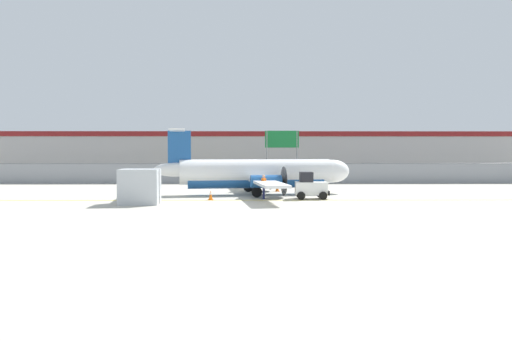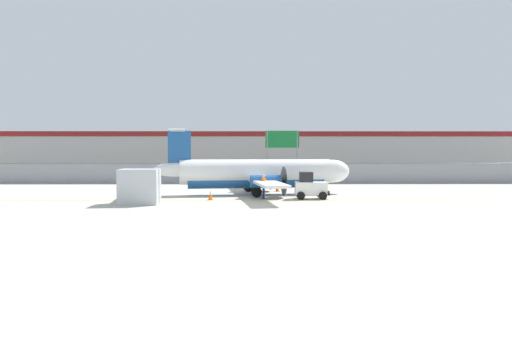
% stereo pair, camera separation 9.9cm
% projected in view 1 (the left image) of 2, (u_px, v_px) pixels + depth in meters
% --- Properties ---
extents(ground_plane, '(140.00, 140.00, 0.01)m').
position_uv_depth(ground_plane, '(272.00, 200.00, 30.87)').
color(ground_plane, '#B7B2A3').
extents(perimeter_fence, '(98.00, 0.10, 2.10)m').
position_uv_depth(perimeter_fence, '(265.00, 173.00, 46.81)').
color(perimeter_fence, gray).
rests_on(perimeter_fence, ground).
extents(parking_lot_strip, '(98.00, 17.00, 0.12)m').
position_uv_depth(parking_lot_strip, '(263.00, 177.00, 58.34)').
color(parking_lot_strip, '#38383A').
rests_on(parking_lot_strip, ground).
extents(background_building, '(91.00, 8.10, 6.50)m').
position_uv_depth(background_building, '(260.00, 152.00, 76.68)').
color(background_building, '#BCB7B2').
rests_on(background_building, ground).
extents(commuter_airplane, '(15.20, 16.06, 4.92)m').
position_uv_depth(commuter_airplane, '(260.00, 174.00, 34.97)').
color(commuter_airplane, white).
rests_on(commuter_airplane, ground).
extents(baggage_tug, '(2.35, 1.41, 1.88)m').
position_uv_depth(baggage_tug, '(310.00, 187.00, 31.72)').
color(baggage_tug, silver).
rests_on(baggage_tug, ground).
extents(ground_crew_worker, '(0.36, 0.54, 1.70)m').
position_uv_depth(ground_crew_worker, '(264.00, 185.00, 31.68)').
color(ground_crew_worker, '#191E4C').
rests_on(ground_crew_worker, ground).
extents(cargo_container, '(2.51, 2.14, 2.20)m').
position_uv_depth(cargo_container, '(140.00, 186.00, 28.68)').
color(cargo_container, '#B7BCC1').
rests_on(cargo_container, ground).
extents(traffic_cone_near_left, '(0.36, 0.36, 0.64)m').
position_uv_depth(traffic_cone_near_left, '(211.00, 195.00, 31.03)').
color(traffic_cone_near_left, orange).
rests_on(traffic_cone_near_left, ground).
extents(traffic_cone_near_right, '(0.36, 0.36, 0.64)m').
position_uv_depth(traffic_cone_near_right, '(277.00, 188.00, 37.63)').
color(traffic_cone_near_right, orange).
rests_on(traffic_cone_near_right, ground).
extents(parked_car_0, '(4.35, 2.34, 1.58)m').
position_uv_depth(parked_car_0, '(149.00, 169.00, 60.63)').
color(parked_car_0, '#B28C19').
rests_on(parked_car_0, parking_lot_strip).
extents(parked_car_1, '(4.33, 2.28, 1.58)m').
position_uv_depth(parked_car_1, '(187.00, 168.00, 64.26)').
color(parked_car_1, '#B28C19').
rests_on(parked_car_1, parking_lot_strip).
extents(parked_car_2, '(4.24, 2.08, 1.58)m').
position_uv_depth(parked_car_2, '(211.00, 171.00, 55.52)').
color(parked_car_2, '#19662D').
rests_on(parked_car_2, parking_lot_strip).
extents(parked_car_3, '(4.38, 2.40, 1.58)m').
position_uv_depth(parked_car_3, '(239.00, 170.00, 57.86)').
color(parked_car_3, '#B28C19').
rests_on(parked_car_3, parking_lot_strip).
extents(parked_car_4, '(4.39, 2.43, 1.58)m').
position_uv_depth(parked_car_4, '(279.00, 170.00, 57.34)').
color(parked_car_4, gray).
rests_on(parked_car_4, parking_lot_strip).
extents(parked_car_5, '(4.36, 2.35, 1.58)m').
position_uv_depth(parked_car_5, '(312.00, 169.00, 61.61)').
color(parked_car_5, '#B28C19').
rests_on(parked_car_5, parking_lot_strip).
extents(parked_car_6, '(4.37, 2.39, 1.58)m').
position_uv_depth(parked_car_6, '(364.00, 172.00, 52.14)').
color(parked_car_6, red).
rests_on(parked_car_6, parking_lot_strip).
extents(parked_car_7, '(4.38, 2.42, 1.58)m').
position_uv_depth(parked_car_7, '(372.00, 169.00, 63.05)').
color(parked_car_7, navy).
rests_on(parked_car_7, parking_lot_strip).
extents(highway_sign, '(3.60, 0.14, 5.50)m').
position_uv_depth(highway_sign, '(282.00, 144.00, 48.42)').
color(highway_sign, slate).
rests_on(highway_sign, ground).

